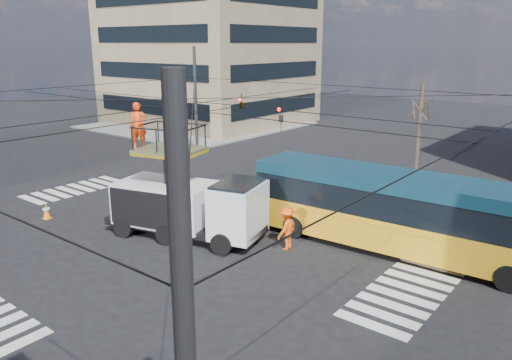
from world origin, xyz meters
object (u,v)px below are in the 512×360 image
object	(u,v)px
flagger	(287,228)
utility_truck	(188,194)
worker_ground	(133,198)
city_bus	(409,213)
traffic_cone	(46,211)

from	to	relation	value
flagger	utility_truck	bearing A→B (deg)	-73.57
worker_ground	utility_truck	bearing A→B (deg)	-94.80
city_bus	worker_ground	bearing A→B (deg)	-164.84
utility_truck	worker_ground	world-z (taller)	utility_truck
utility_truck	city_bus	bearing A→B (deg)	12.02
utility_truck	city_bus	xyz separation A→B (m)	(8.19, 4.21, -0.24)
worker_ground	flagger	bearing A→B (deg)	-82.58
city_bus	flagger	bearing A→B (deg)	-149.58
utility_truck	worker_ground	bearing A→B (deg)	161.83
traffic_cone	worker_ground	size ratio (longest dim) A/B	0.40
city_bus	flagger	distance (m)	4.91
worker_ground	flagger	xyz separation A→B (m)	(8.21, 1.33, -0.02)
flagger	worker_ground	bearing A→B (deg)	-84.85
worker_ground	flagger	world-z (taller)	worker_ground
utility_truck	flagger	size ratio (longest dim) A/B	4.03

